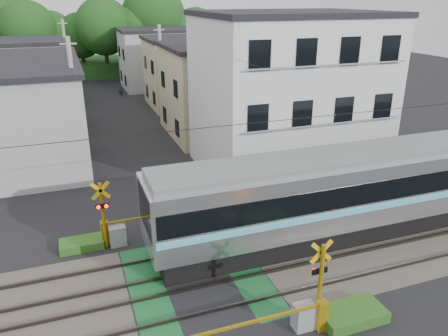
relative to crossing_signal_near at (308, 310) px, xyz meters
name	(u,v)px	position (x,y,z in m)	size (l,w,h in m)	color
ground	(198,280)	(-2.59, 3.65, -0.71)	(120.00, 120.00, 0.00)	black
track_bed	(198,279)	(-2.59, 3.65, -0.67)	(120.00, 120.00, 0.14)	#47423A
crossing_signal_near	(308,310)	(0.00, 0.00, 0.00)	(4.74, 0.65, 3.09)	#EEB50C
crossing_signal_far	(115,230)	(-5.17, 7.31, 0.00)	(4.74, 0.65, 3.09)	#EEB50C
apartment_block	(288,94)	(5.91, 13.15, 3.94)	(10.20, 8.36, 9.30)	silver
houses_row	(115,80)	(-2.33, 29.57, 2.53)	(22.07, 31.35, 6.80)	#A2A4A7
tree_hill	(86,35)	(-3.15, 51.52, 4.74)	(40.00, 13.14, 11.74)	#1D4918
catenary	(342,170)	(3.41, 3.69, 2.98)	(60.00, 5.04, 7.00)	#2D2D33
utility_poles	(102,76)	(-3.64, 26.66, 3.37)	(7.90, 42.00, 8.00)	#A5A5A0
pedestrian	(121,89)	(-0.98, 37.75, 0.06)	(0.56, 0.37, 1.53)	#342F3B
weed_patches	(242,268)	(-0.83, 3.56, -0.53)	(10.25, 8.80, 0.40)	#2D5E1E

